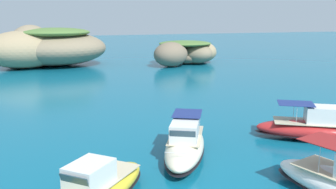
% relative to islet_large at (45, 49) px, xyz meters
% --- Properties ---
extents(islet_large, '(27.81, 24.49, 8.56)m').
position_rel_islet_large_xyz_m(islet_large, '(0.00, 0.00, 0.00)').
color(islet_large, '#84755B').
rests_on(islet_large, ground).
extents(islet_small, '(18.81, 14.54, 5.05)m').
position_rel_islet_large_xyz_m(islet_small, '(29.36, -7.65, -0.93)').
color(islet_small, '#9E8966').
rests_on(islet_small, ground).
extents(motorboat_cream, '(6.85, 9.35, 2.87)m').
position_rel_islet_large_xyz_m(motorboat_cream, '(7.13, -57.85, -2.59)').
color(motorboat_cream, beige).
rests_on(motorboat_cream, ground).
extents(motorboat_red, '(9.69, 7.64, 3.02)m').
position_rel_islet_large_xyz_m(motorboat_red, '(18.79, -58.06, -2.55)').
color(motorboat_red, red).
rests_on(motorboat_red, ground).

